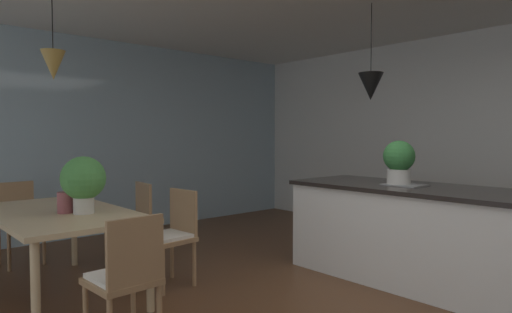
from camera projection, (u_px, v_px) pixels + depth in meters
wall_back_kitchen at (510, 138)px, 5.33m from camera, size 10.00×0.12×2.70m
window_wall_left_glazing at (109, 137)px, 6.20m from camera, size 0.06×8.40×2.70m
dining_table at (59, 218)px, 3.76m from camera, size 1.82×0.99×0.73m
chair_kitchen_end at (126, 276)px, 2.82m from camera, size 0.42×0.42×0.87m
chair_far_right at (172, 234)px, 4.04m from camera, size 0.43×0.43×0.87m
chair_far_left at (132, 221)px, 4.65m from camera, size 0.44×0.44×0.87m
chair_window_end at (19, 220)px, 4.73m from camera, size 0.43×0.43×0.87m
kitchen_island at (408, 232)px, 4.20m from camera, size 2.20×0.96×0.91m
pendant_over_table at (53, 65)px, 3.59m from camera, size 0.19×0.19×0.87m
pendant_over_island_main at (371, 86)px, 4.45m from camera, size 0.25×0.25×0.97m
potted_plant_on_island at (399, 161)px, 4.24m from camera, size 0.30×0.30×0.43m
potted_plant_on_table at (83, 180)px, 3.63m from camera, size 0.36×0.36×0.47m
vase_on_dining_table at (65, 202)px, 3.66m from camera, size 0.12×0.12×0.18m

